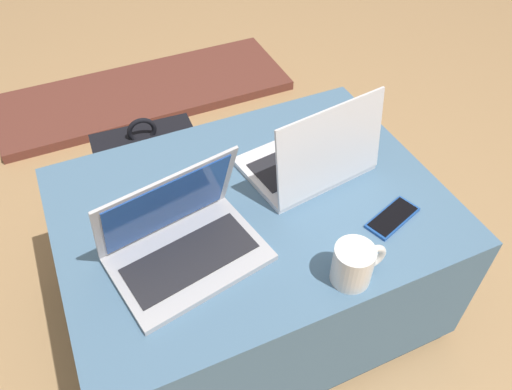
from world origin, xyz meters
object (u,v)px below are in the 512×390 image
at_px(laptop_near, 182,240).
at_px(laptop_far, 312,159).
at_px(cell_phone, 393,218).
at_px(coffee_mug, 354,264).
at_px(backpack, 152,179).

distance_m(laptop_near, laptop_far, 0.44).
xyz_separation_m(cell_phone, coffee_mug, (-0.19, -0.11, 0.05)).
bearing_deg(cell_phone, backpack, -165.04).
distance_m(laptop_near, cell_phone, 0.54).
xyz_separation_m(laptop_far, coffee_mug, (-0.09, -0.35, -0.00)).
height_order(laptop_near, cell_phone, laptop_near).
bearing_deg(laptop_far, cell_phone, 106.07).
bearing_deg(laptop_far, laptop_near, 8.54).
bearing_deg(laptop_far, backpack, -59.84).
height_order(laptop_far, coffee_mug, laptop_far).
bearing_deg(coffee_mug, backpack, 109.29).
height_order(cell_phone, backpack, cell_phone).
distance_m(backpack, coffee_mug, 0.94).
bearing_deg(laptop_near, backpack, 74.56).
distance_m(laptop_far, cell_phone, 0.27).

